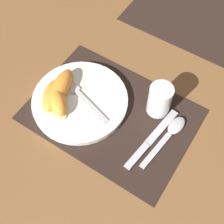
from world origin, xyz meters
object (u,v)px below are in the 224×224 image
at_px(fork, 79,94).
at_px(citrus_wedge_2, 58,101).
at_px(spoon, 171,132).
at_px(citrus_wedge_1, 53,96).
at_px(plate, 80,101).
at_px(citrus_wedge_0, 60,89).
at_px(knife, 151,140).
at_px(juice_glass, 159,101).

relative_size(fork, citrus_wedge_2, 1.80).
height_order(spoon, citrus_wedge_1, citrus_wedge_1).
distance_m(plate, citrus_wedge_0, 0.06).
distance_m(plate, spoon, 0.25).
bearing_deg(plate, citrus_wedge_2, -130.05).
relative_size(plate, knife, 1.25).
relative_size(juice_glass, citrus_wedge_0, 0.64).
xyz_separation_m(plate, citrus_wedge_0, (-0.06, -0.01, 0.02)).
distance_m(juice_glass, citrus_wedge_1, 0.28).
height_order(citrus_wedge_0, citrus_wedge_2, same).
relative_size(spoon, citrus_wedge_0, 1.25).
distance_m(spoon, fork, 0.26).
distance_m(juice_glass, citrus_wedge_0, 0.26).
height_order(fork, citrus_wedge_1, citrus_wedge_1).
bearing_deg(citrus_wedge_1, citrus_wedge_0, 84.54).
bearing_deg(plate, juice_glass, 27.05).
distance_m(plate, fork, 0.02).
bearing_deg(citrus_wedge_2, plate, 49.95).
relative_size(citrus_wedge_0, citrus_wedge_1, 1.26).
xyz_separation_m(fork, citrus_wedge_0, (-0.04, -0.02, 0.01)).
distance_m(knife, citrus_wedge_2, 0.26).
distance_m(fork, citrus_wedge_2, 0.06).
bearing_deg(juice_glass, citrus_wedge_1, -151.36).
xyz_separation_m(spoon, citrus_wedge_2, (-0.28, -0.09, 0.03)).
bearing_deg(knife, citrus_wedge_0, -176.93).
xyz_separation_m(knife, citrus_wedge_1, (-0.27, -0.04, 0.03)).
xyz_separation_m(spoon, citrus_wedge_0, (-0.30, -0.06, 0.03)).
bearing_deg(citrus_wedge_1, plate, 33.40).
xyz_separation_m(juice_glass, knife, (0.03, -0.09, -0.04)).
relative_size(fork, citrus_wedge_1, 1.73).
height_order(knife, citrus_wedge_1, citrus_wedge_1).
height_order(spoon, citrus_wedge_0, citrus_wedge_0).
bearing_deg(citrus_wedge_0, fork, 26.32).
bearing_deg(fork, juice_glass, 22.91).
height_order(plate, juice_glass, juice_glass).
xyz_separation_m(plate, knife, (0.21, 0.00, -0.01)).
relative_size(citrus_wedge_1, citrus_wedge_2, 1.04).
bearing_deg(spoon, plate, -168.38).
relative_size(plate, citrus_wedge_2, 2.36).
relative_size(knife, fork, 1.05).
xyz_separation_m(juice_glass, citrus_wedge_2, (-0.22, -0.14, -0.01)).
distance_m(plate, knife, 0.21).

